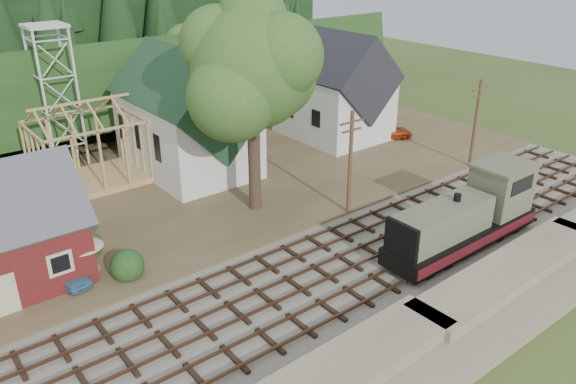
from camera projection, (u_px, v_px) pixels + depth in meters
ground at (324, 277)px, 34.12m from camera, size 140.00×140.00×0.00m
embankment at (436, 351)px, 28.05m from camera, size 64.00×5.00×1.60m
railroad_bed at (324, 276)px, 34.09m from camera, size 64.00×11.00×0.16m
village_flat at (181, 182)px, 46.93m from camera, size 64.00×26.00×0.30m
hillside at (80, 118)px, 64.15m from camera, size 70.00×28.96×12.74m
ridge at (38, 91)px, 75.59m from camera, size 80.00×20.00×12.00m
church at (188, 116)px, 47.17m from camera, size 8.40×15.17×13.00m
farmhouse at (334, 91)px, 55.83m from camera, size 8.40×10.80×10.60m
timber_frame at (87, 150)px, 45.12m from camera, size 8.20×6.20×6.99m
lattice_tower at (49, 54)px, 46.61m from camera, size 3.20×3.20×12.12m
big_tree at (253, 76)px, 38.32m from camera, size 10.90×8.40×14.70m
telegraph_pole_near at (350, 162)px, 40.03m from camera, size 2.20×0.28×8.00m
telegraph_pole_far at (475, 123)px, 48.48m from camera, size 2.20×0.28×8.00m
locomotive at (468, 217)px, 36.64m from camera, size 12.39×3.10×4.95m
car_blue at (68, 273)px, 32.88m from camera, size 2.03×3.82×1.24m
car_red at (390, 132)px, 56.66m from camera, size 4.88×4.07×1.24m
patio_set at (83, 245)px, 32.75m from camera, size 2.31×2.31×2.57m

